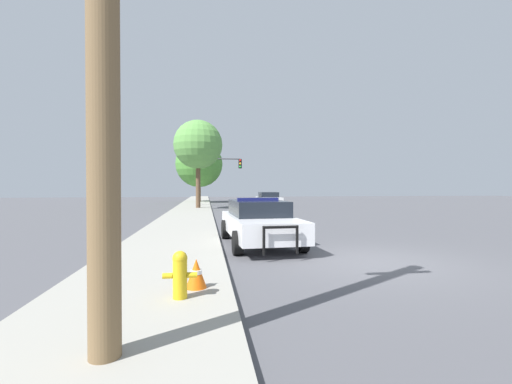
{
  "coord_description": "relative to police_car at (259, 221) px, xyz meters",
  "views": [
    {
      "loc": [
        -4.04,
        -7.78,
        1.82
      ],
      "look_at": [
        -0.45,
        16.51,
        1.45
      ],
      "focal_mm": 24.0,
      "sensor_mm": 36.0,
      "label": 1
    }
  ],
  "objects": [
    {
      "name": "ground_plane",
      "position": [
        2.38,
        -2.86,
        -0.74
      ],
      "size": [
        110.0,
        110.0,
        0.0
      ],
      "primitive_type": "plane",
      "color": "#4F4F54"
    },
    {
      "name": "sidewalk_left",
      "position": [
        -2.72,
        -2.86,
        -0.67
      ],
      "size": [
        3.0,
        110.0,
        0.13
      ],
      "color": "#99968C",
      "rests_on": "ground_plane"
    },
    {
      "name": "police_car",
      "position": [
        0.0,
        0.0,
        0.0
      ],
      "size": [
        2.23,
        5.02,
        1.47
      ],
      "rotation": [
        0.0,
        0.0,
        3.19
      ],
      "color": "white",
      "rests_on": "ground_plane"
    },
    {
      "name": "fire_hydrant",
      "position": [
        -2.05,
        -5.37,
        -0.22
      ],
      "size": [
        0.52,
        0.23,
        0.72
      ],
      "color": "gold",
      "rests_on": "sidewalk_left"
    },
    {
      "name": "traffic_light",
      "position": [
        -0.65,
        22.07,
        2.65
      ],
      "size": [
        4.35,
        0.35,
        4.52
      ],
      "color": "#424247",
      "rests_on": "sidewalk_left"
    },
    {
      "name": "car_background_oncoming",
      "position": [
        4.04,
        20.07,
        -0.02
      ],
      "size": [
        2.11,
        4.42,
        1.34
      ],
      "rotation": [
        0.0,
        0.0,
        3.12
      ],
      "color": "silver",
      "rests_on": "ground_plane"
    },
    {
      "name": "tree_sidewalk_mid",
      "position": [
        -2.26,
        17.43,
        4.49
      ],
      "size": [
        3.93,
        3.93,
        7.09
      ],
      "color": "brown",
      "rests_on": "sidewalk_left"
    },
    {
      "name": "tree_sidewalk_far",
      "position": [
        -2.4,
        29.42,
        3.75
      ],
      "size": [
        5.4,
        5.4,
        7.06
      ],
      "color": "brown",
      "rests_on": "sidewalk_left"
    },
    {
      "name": "traffic_cone",
      "position": [
        -1.82,
        -4.87,
        -0.36
      ],
      "size": [
        0.35,
        0.35,
        0.49
      ],
      "color": "orange",
      "rests_on": "sidewalk_left"
    }
  ]
}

